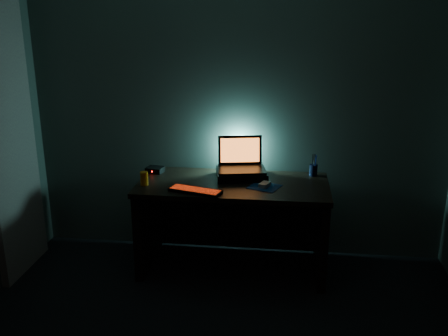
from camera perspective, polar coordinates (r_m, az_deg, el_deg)
name	(u,v)px	position (r m, az deg, el deg)	size (l,w,h in m)	color
room	(196,195)	(2.26, -3.19, -3.14)	(3.50, 4.00, 2.50)	black
desk	(234,210)	(4.08, 1.10, -4.88)	(1.50, 0.70, 0.75)	black
curtain	(9,133)	(4.17, -23.35, 3.68)	(0.06, 0.65, 2.30)	#ADA68B
riser	(241,174)	(4.05, 1.99, -0.71)	(0.40, 0.30, 0.06)	black
laptop	(241,162)	(4.07, 1.93, 0.72)	(0.42, 0.35, 0.26)	black
keyboard	(195,191)	(3.73, -3.30, -2.60)	(0.42, 0.23, 0.02)	black
mousepad	(265,187)	(3.85, 4.66, -2.15)	(0.22, 0.20, 0.00)	navy
mouse	(265,185)	(3.85, 4.66, -1.91)	(0.06, 0.10, 0.03)	gray
pen_cup	(313,170)	(4.16, 10.18, -0.25)	(0.07, 0.07, 0.09)	black
juice_glass	(144,178)	(3.92, -9.10, -1.19)	(0.06, 0.06, 0.11)	orange
router	(155,170)	(4.22, -7.90, -0.19)	(0.15, 0.13, 0.05)	black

